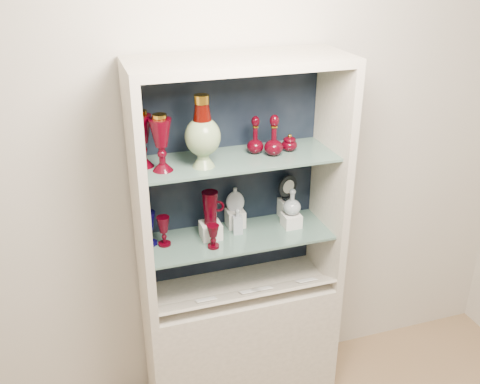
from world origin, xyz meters
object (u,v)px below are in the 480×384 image
object	(u,v)px
pedestal_lamp_left	(142,139)
cameo_medallion	(288,187)
clear_square_bottle	(238,221)
ruby_goblet_tall	(164,231)
enamel_urn	(203,132)
flat_flask	(235,199)
ruby_goblet_small	(213,236)
ruby_pitcher	(210,208)
lidded_bowl	(289,142)
clear_round_decanter	(292,202)
cobalt_goblet	(149,228)
ruby_decanter_b	(274,134)
ruby_decanter_a	(255,133)
pedestal_lamp_right	(161,143)

from	to	relation	value
pedestal_lamp_left	cameo_medallion	size ratio (longest dim) A/B	1.81
pedestal_lamp_left	cameo_medallion	xyz separation A→B (m)	(0.75, 0.09, -0.38)
clear_square_bottle	ruby_goblet_tall	bearing A→B (deg)	-179.53
enamel_urn	clear_square_bottle	xyz separation A→B (m)	(0.19, 0.08, -0.52)
flat_flask	enamel_urn	bearing A→B (deg)	-126.26
ruby_goblet_small	ruby_pitcher	size ratio (longest dim) A/B	0.71
enamel_urn	lidded_bowl	world-z (taller)	enamel_urn
clear_round_decanter	clear_square_bottle	bearing A→B (deg)	176.33
ruby_pitcher	clear_round_decanter	xyz separation A→B (m)	(0.43, -0.02, -0.03)
enamel_urn	cameo_medallion	bearing A→B (deg)	19.21
pedestal_lamp_left	cobalt_goblet	world-z (taller)	pedestal_lamp_left
ruby_goblet_small	ruby_decanter_b	bearing A→B (deg)	9.27
lidded_bowl	cobalt_goblet	xyz separation A→B (m)	(-0.70, 0.04, -0.38)
ruby_decanter_a	clear_square_bottle	xyz separation A→B (m)	(-0.09, -0.00, -0.45)
pedestal_lamp_left	clear_round_decanter	distance (m)	0.84
ruby_decanter_b	clear_square_bottle	world-z (taller)	ruby_decanter_b
clear_square_bottle	cameo_medallion	xyz separation A→B (m)	(0.31, 0.09, 0.10)
enamel_urn	ruby_goblet_small	distance (m)	0.53
ruby_goblet_tall	ruby_pitcher	bearing A→B (deg)	0.34
lidded_bowl	ruby_goblet_tall	bearing A→B (deg)	179.01
pedestal_lamp_left	ruby_decanter_a	xyz separation A→B (m)	(0.53, 0.00, -0.03)
ruby_decanter_a	clear_round_decanter	size ratio (longest dim) A/B	1.52
ruby_decanter_a	clear_round_decanter	xyz separation A→B (m)	(0.20, -0.02, -0.39)
cameo_medallion	ruby_pitcher	bearing A→B (deg)	172.78
pedestal_lamp_right	ruby_goblet_small	world-z (taller)	pedestal_lamp_right
pedestal_lamp_right	cobalt_goblet	distance (m)	0.48
ruby_pitcher	flat_flask	bearing A→B (deg)	45.11
pedestal_lamp_right	enamel_urn	world-z (taller)	enamel_urn
lidded_bowl	clear_square_bottle	distance (m)	0.47
clear_square_bottle	pedestal_lamp_right	bearing A→B (deg)	-169.13
pedestal_lamp_left	ruby_pitcher	size ratio (longest dim) A/B	1.53
ruby_goblet_small	cameo_medallion	size ratio (longest dim) A/B	0.84
clear_round_decanter	pedestal_lamp_right	bearing A→B (deg)	-175.42
ruby_decanter_a	ruby_goblet_small	bearing A→B (deg)	-156.93
pedestal_lamp_right	ruby_decanter_a	world-z (taller)	pedestal_lamp_right
flat_flask	ruby_decanter_a	bearing A→B (deg)	-25.71
ruby_decanter_b	ruby_pitcher	size ratio (longest dim) A/B	1.25
pedestal_lamp_left	ruby_goblet_tall	size ratio (longest dim) A/B	1.70
pedestal_lamp_right	ruby_decanter_a	distance (m)	0.47
ruby_decanter_b	lidded_bowl	distance (m)	0.12
clear_square_bottle	cameo_medallion	distance (m)	0.33
ruby_goblet_tall	cobalt_goblet	bearing A→B (deg)	157.21
lidded_bowl	ruby_goblet_small	world-z (taller)	lidded_bowl
ruby_goblet_tall	ruby_pitcher	size ratio (longest dim) A/B	0.90
lidded_bowl	clear_round_decanter	size ratio (longest dim) A/B	0.64
ruby_pitcher	pedestal_lamp_left	bearing A→B (deg)	-162.61
ruby_decanter_b	cameo_medallion	distance (m)	0.41
enamel_urn	ruby_decanter_b	world-z (taller)	enamel_urn
ruby_decanter_b	ruby_goblet_tall	xyz separation A→B (m)	(-0.54, 0.04, -0.45)
ruby_goblet_tall	ruby_decanter_b	bearing A→B (deg)	-4.73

